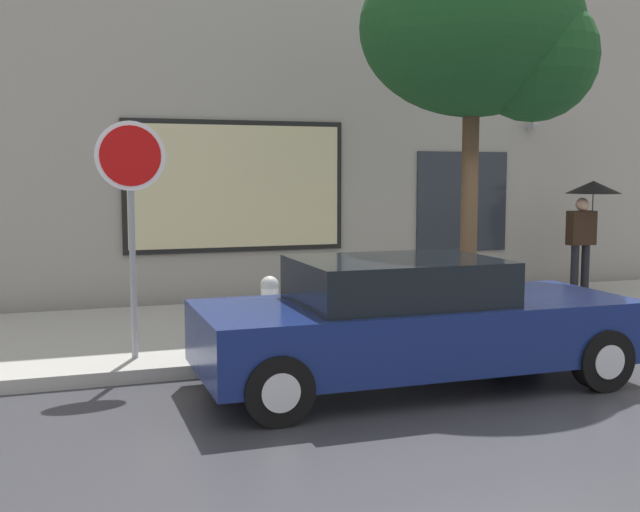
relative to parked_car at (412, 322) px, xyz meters
The scene contains 8 objects.
ground_plane 1.30m from the parked_car, ahead, with size 60.00×60.00×0.00m, color #333338.
sidewalk 3.23m from the parked_car, 69.38° to the left, with size 20.00×4.00×0.15m, color #A3A099.
building_facade 6.25m from the parked_car, 78.59° to the left, with size 20.00×0.67×7.00m.
parked_car is the anchor object (origin of this frame).
fire_hydrant 2.23m from the parked_car, 116.62° to the left, with size 0.30×0.44×0.80m.
pedestrian_with_umbrella 6.66m from the parked_car, 37.17° to the left, with size 0.95×0.95×1.94m.
street_tree 3.99m from the parked_car, 42.32° to the left, with size 2.92×2.48×4.96m.
stop_sign 3.36m from the parked_car, 150.55° to the left, with size 0.76×0.10×2.63m.
Camera 1 is at (-4.58, -7.19, 2.22)m, focal length 43.54 mm.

